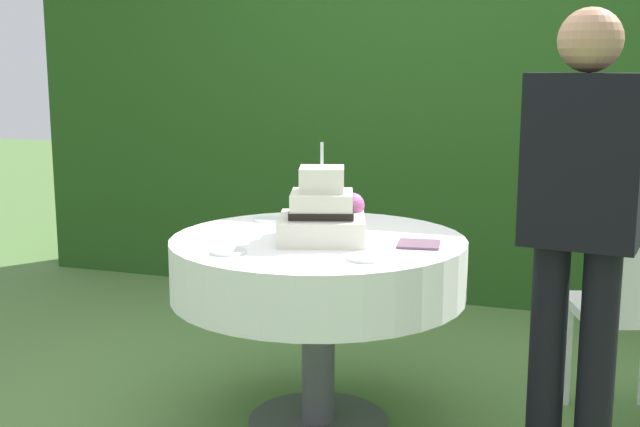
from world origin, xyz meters
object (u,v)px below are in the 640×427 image
at_px(wedding_cake, 323,214).
at_px(cake_table, 318,269).
at_px(serving_plate_left, 366,258).
at_px(napkin_stack, 419,244).
at_px(serving_plate_near, 229,251).
at_px(garden_chair, 632,298).
at_px(serving_plate_far, 267,220).
at_px(standing_person, 580,222).

bearing_deg(wedding_cake, cake_table, 133.47).
bearing_deg(serving_plate_left, napkin_stack, 65.42).
distance_m(serving_plate_near, garden_chair, 1.56).
height_order(cake_table, serving_plate_far, serving_plate_far).
height_order(cake_table, serving_plate_near, serving_plate_near).
bearing_deg(serving_plate_far, standing_person, -19.98).
bearing_deg(cake_table, serving_plate_left, -46.41).
bearing_deg(serving_plate_left, garden_chair, 35.18).
relative_size(serving_plate_far, napkin_stack, 0.78).
height_order(serving_plate_far, garden_chair, garden_chair).
bearing_deg(cake_table, wedding_cake, -46.53).
bearing_deg(cake_table, serving_plate_far, 141.42).
bearing_deg(serving_plate_far, garden_chair, 3.54).
height_order(serving_plate_near, napkin_stack, serving_plate_near).
bearing_deg(serving_plate_far, cake_table, -38.58).
relative_size(serving_plate_near, standing_person, 0.08).
relative_size(serving_plate_left, napkin_stack, 0.84).
height_order(wedding_cake, serving_plate_far, wedding_cake).
height_order(garden_chair, standing_person, standing_person).
height_order(serving_plate_near, serving_plate_far, same).
relative_size(serving_plate_near, serving_plate_far, 1.08).
distance_m(wedding_cake, serving_plate_left, 0.36).
xyz_separation_m(serving_plate_left, napkin_stack, (0.13, 0.28, -0.00)).
height_order(cake_table, serving_plate_left, serving_plate_left).
xyz_separation_m(garden_chair, standing_person, (-0.20, -0.56, 0.39)).
bearing_deg(garden_chair, serving_plate_near, -153.36).
xyz_separation_m(serving_plate_left, garden_chair, (0.89, 0.63, -0.23)).
relative_size(serving_plate_far, garden_chair, 0.13).
bearing_deg(wedding_cake, serving_plate_left, -46.39).
bearing_deg(cake_table, garden_chair, 16.55).
distance_m(wedding_cake, serving_plate_far, 0.46).
distance_m(serving_plate_near, serving_plate_left, 0.49).
bearing_deg(napkin_stack, cake_table, 178.95).
bearing_deg(serving_plate_near, standing_person, 6.58).
bearing_deg(wedding_cake, serving_plate_far, 140.60).
distance_m(wedding_cake, standing_person, 0.95).
bearing_deg(standing_person, serving_plate_far, 160.02).
distance_m(cake_table, garden_chair, 1.22).
xyz_separation_m(serving_plate_near, garden_chair, (1.38, 0.69, -0.23)).
bearing_deg(garden_chair, standing_person, -109.96).
distance_m(wedding_cake, serving_plate_near, 0.41).
distance_m(serving_plate_far, napkin_stack, 0.76).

